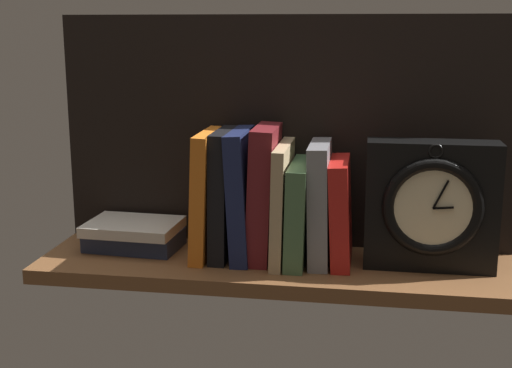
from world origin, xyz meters
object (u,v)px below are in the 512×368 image
book_orange_pandolfini (207,194)px  book_navy_bierce (242,195)px  framed_clock (431,206)px  book_stack_side (134,234)px  book_black_skeptic (224,194)px  book_maroon_dawkins (264,193)px  book_green_romantic (299,212)px  book_gray_chess (320,203)px  book_tan_shortstories (282,202)px  book_red_requiem (341,212)px

book_orange_pandolfini → book_navy_bierce: size_ratio=0.98×
framed_clock → book_stack_side: bearing=177.4°
book_black_skeptic → book_orange_pandolfini: bearing=180.0°
book_navy_bierce → framed_clock: 31.86cm
book_maroon_dawkins → book_stack_side: book_maroon_dawkins is taller
book_green_romantic → book_gray_chess: book_gray_chess is taller
book_gray_chess → book_tan_shortstories: bearing=180.0°
book_orange_pandolfini → book_stack_side: (-14.11, 1.26, -8.41)cm
book_black_skeptic → book_green_romantic: bearing=0.0°
book_gray_chess → book_stack_side: bearing=177.9°
framed_clock → book_stack_side: (-52.28, 2.36, -8.23)cm
book_red_requiem → book_stack_side: book_red_requiem is taller
book_orange_pandolfini → book_navy_bierce: (6.34, 0.00, 0.18)cm
book_orange_pandolfini → book_stack_side: bearing=174.9°
book_black_skeptic → book_stack_side: bearing=175.8°
book_orange_pandolfini → book_navy_bierce: book_navy_bierce is taller
book_tan_shortstories → book_red_requiem: book_tan_shortstories is taller
book_red_requiem → book_black_skeptic: bearing=180.0°
book_orange_pandolfini → book_red_requiem: size_ratio=1.24×
book_black_skeptic → book_tan_shortstories: 10.31cm
book_stack_side → book_orange_pandolfini: bearing=-5.1°
book_stack_side → book_tan_shortstories: bearing=-2.6°
book_tan_shortstories → book_orange_pandolfini: bearing=180.0°
book_orange_pandolfini → book_green_romantic: 16.42cm
book_gray_chess → book_navy_bierce: bearing=180.0°
book_navy_bierce → framed_clock: bearing=-2.0°
book_maroon_dawkins → book_red_requiem: book_maroon_dawkins is taller
book_navy_bierce → framed_clock: size_ratio=1.04×
framed_clock → book_stack_side: 52.98cm
book_tan_shortstories → book_gray_chess: (6.50, 0.00, 0.18)cm
book_maroon_dawkins → book_green_romantic: book_maroon_dawkins is taller
book_green_romantic → book_red_requiem: bearing=0.0°
book_red_requiem → book_maroon_dawkins: bearing=180.0°
book_green_romantic → book_stack_side: 30.94cm
book_black_skeptic → book_navy_bierce: size_ratio=1.00×
book_black_skeptic → book_maroon_dawkins: size_ratio=0.96×
book_black_skeptic → framed_clock: 35.14cm
framed_clock → book_stack_side: size_ratio=1.26×
book_gray_chess → book_orange_pandolfini: bearing=180.0°
book_orange_pandolfini → book_stack_side: size_ratio=1.28×
framed_clock → book_green_romantic: bearing=177.1°
book_black_skeptic → book_red_requiem: bearing=0.0°
book_navy_bierce → book_stack_side: size_ratio=1.30×
book_gray_chess → book_green_romantic: bearing=180.0°
book_black_skeptic → framed_clock: (35.12, -1.10, -0.33)cm
book_tan_shortstories → book_red_requiem: size_ratio=1.13×
book_navy_bierce → book_tan_shortstories: size_ratio=1.11×
book_green_romantic → book_gray_chess: (3.58, 0.00, 1.73)cm
book_red_requiem → framed_clock: 15.00cm
book_maroon_dawkins → book_black_skeptic: bearing=180.0°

